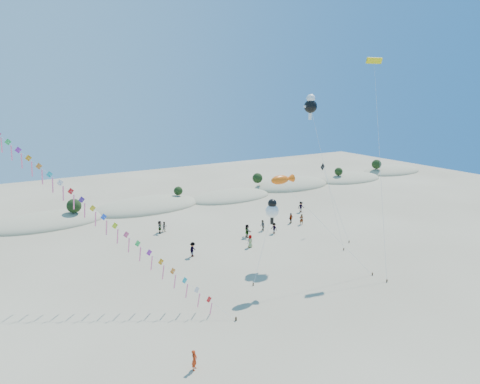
% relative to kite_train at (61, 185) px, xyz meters
% --- Properties ---
extents(ground, '(160.00, 160.00, 0.00)m').
position_rel_kite_train_xyz_m(ground, '(15.90, -19.66, -10.93)').
color(ground, gray).
rests_on(ground, ground).
extents(dune_ridge, '(145.30, 11.49, 5.57)m').
position_rel_kite_train_xyz_m(dune_ridge, '(16.95, 25.47, -10.82)').
color(dune_ridge, tan).
rests_on(dune_ridge, ground).
extents(kite_train, '(22.11, 25.44, 21.57)m').
position_rel_kite_train_xyz_m(kite_train, '(0.00, 0.00, 0.00)').
color(kite_train, '#3F2D1E').
rests_on(kite_train, ground).
extents(fish_kite, '(10.44, 5.26, 11.31)m').
position_rel_kite_train_xyz_m(fish_kite, '(19.84, -8.46, -0.13)').
color(fish_kite, '#3F2D1E').
rests_on(fish_kite, ground).
extents(cartoon_kite_low, '(5.60, 4.48, 7.82)m').
position_rel_kite_train_xyz_m(cartoon_kite_low, '(21.08, -4.95, -4.35)').
color(cartoon_kite_low, '#3F2D1E').
rests_on(cartoon_kite_low, ground).
extents(cartoon_kite_high, '(3.95, 5.00, 19.31)m').
position_rel_kite_train_xyz_m(cartoon_kite_high, '(28.45, -2.16, 7.07)').
color(cartoon_kite_high, '#3F2D1E').
rests_on(cartoon_kite_high, ground).
extents(parafoil_kite, '(6.33, 9.15, 23.46)m').
position_rel_kite_train_xyz_m(parafoil_kite, '(33.98, -6.68, 11.49)').
color(parafoil_kite, '#3F2D1E').
rests_on(parafoil_kite, ground).
extents(dark_kite, '(1.43, 7.01, 9.70)m').
position_rel_kite_train_xyz_m(dark_kite, '(34.56, 0.52, -3.89)').
color(dark_kite, '#3F2D1E').
rests_on(dark_kite, ground).
extents(flyer_foreground, '(0.66, 0.66, 1.54)m').
position_rel_kite_train_xyz_m(flyer_foreground, '(5.69, -17.47, -10.16)').
color(flyer_foreground, '#B02C0E').
rests_on(flyer_foreground, ground).
extents(beachgoers, '(25.12, 12.41, 1.86)m').
position_rel_kite_train_xyz_m(beachgoers, '(23.25, 6.07, -10.06)').
color(beachgoers, slate).
rests_on(beachgoers, ground).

